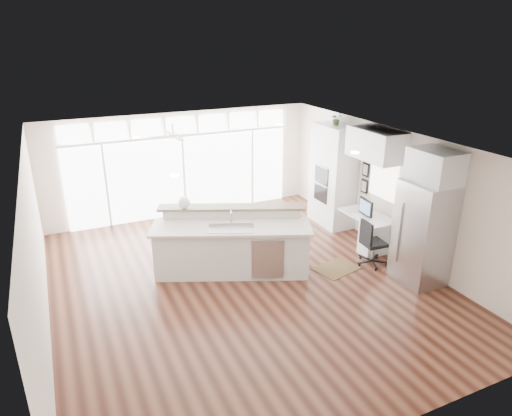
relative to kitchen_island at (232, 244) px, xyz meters
name	(u,v)px	position (x,y,z in m)	size (l,w,h in m)	color
floor	(244,282)	(0.07, -0.45, -0.63)	(7.00, 8.00, 0.02)	#3A1B12
ceiling	(243,146)	(0.07, -0.45, 2.08)	(7.00, 8.00, 0.02)	silver
wall_back	(182,164)	(0.07, 3.55, 0.73)	(7.00, 0.04, 2.70)	silver
wall_front	(387,343)	(0.07, -4.45, 0.73)	(7.00, 0.04, 2.70)	silver
wall_left	(36,254)	(-3.43, -0.45, 0.73)	(0.04, 8.00, 2.70)	silver
wall_right	(393,192)	(3.57, -0.45, 0.73)	(0.04, 8.00, 2.70)	silver
glass_wall	(184,176)	(0.07, 3.49, 0.43)	(5.80, 0.06, 2.08)	white
transom_row	(181,125)	(0.07, 3.49, 1.76)	(5.90, 0.06, 0.40)	white
desk_window	(383,179)	(3.53, -0.15, 0.93)	(0.04, 0.85, 0.85)	white
ceiling_fan	(173,131)	(-0.43, 2.35, 1.86)	(1.16, 1.16, 0.32)	white
recessed_lights	(238,145)	(0.07, -0.25, 2.06)	(3.40, 3.00, 0.02)	white
oven_cabinet	(333,176)	(3.24, 1.35, 0.63)	(0.64, 1.20, 2.50)	silver
desk_nook	(366,231)	(3.20, -0.15, -0.24)	(0.72, 1.30, 0.76)	silver
upper_cabinets	(376,144)	(3.24, -0.15, 1.73)	(0.64, 1.30, 0.64)	silver
refrigerator	(423,233)	(3.18, -1.80, 0.38)	(0.76, 0.90, 2.00)	#AEAFB3
fridge_cabinet	(435,166)	(3.24, -1.80, 1.68)	(0.64, 0.90, 0.60)	silver
framed_photos	(365,178)	(3.53, 0.47, 0.78)	(0.06, 0.22, 0.80)	black
kitchen_island	(232,244)	(0.00, 0.00, 0.00)	(3.12, 1.17, 1.24)	silver
rug	(337,268)	(2.00, -0.78, -0.61)	(0.86, 0.62, 0.01)	#382411
office_chair	(374,243)	(2.79, -0.92, -0.13)	(0.51, 0.47, 0.98)	black
fishbowl	(184,203)	(-0.71, 0.74, 0.74)	(0.25, 0.25, 0.25)	white
monitor	(366,207)	(3.12, -0.15, 0.34)	(0.08, 0.48, 0.40)	black
keyboard	(359,216)	(2.95, -0.15, 0.15)	(0.13, 0.35, 0.02)	white
potted_plant	(336,120)	(3.24, 1.35, 1.99)	(0.26, 0.29, 0.22)	#304F22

